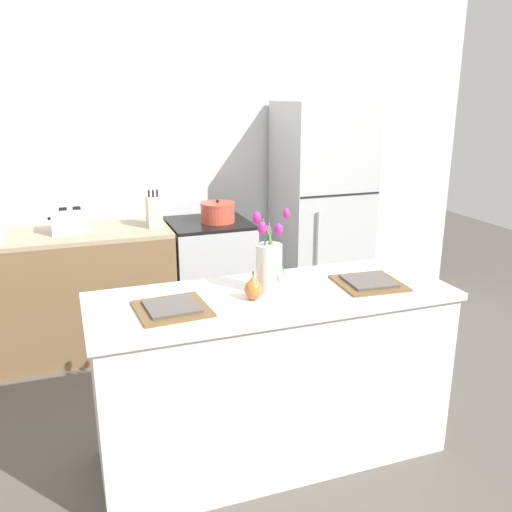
% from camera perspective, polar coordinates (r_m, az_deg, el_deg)
% --- Properties ---
extents(ground_plane, '(10.00, 10.00, 0.00)m').
position_cam_1_polar(ground_plane, '(3.11, 1.65, -19.82)').
color(ground_plane, '#59544F').
extents(back_wall, '(5.20, 0.08, 2.70)m').
position_cam_1_polar(back_wall, '(4.45, -7.76, 10.11)').
color(back_wall, silver).
rests_on(back_wall, ground_plane).
extents(kitchen_island, '(1.80, 0.66, 0.91)m').
position_cam_1_polar(kitchen_island, '(2.86, 1.73, -12.46)').
color(kitchen_island, silver).
rests_on(kitchen_island, ground_plane).
extents(back_counter, '(1.68, 0.60, 0.91)m').
position_cam_1_polar(back_counter, '(4.17, -20.48, -3.94)').
color(back_counter, brown).
rests_on(back_counter, ground_plane).
extents(stove_range, '(0.60, 0.61, 0.91)m').
position_cam_1_polar(stove_range, '(4.29, -4.84, -2.32)').
color(stove_range, '#B2B5B7').
rests_on(stove_range, ground_plane).
extents(refrigerator, '(0.68, 0.67, 1.80)m').
position_cam_1_polar(refrigerator, '(4.49, 6.83, 4.37)').
color(refrigerator, '#B7BABC').
rests_on(refrigerator, ground_plane).
extents(flower_vase, '(0.18, 0.15, 0.41)m').
position_cam_1_polar(flower_vase, '(2.64, 1.36, -0.84)').
color(flower_vase, silver).
rests_on(flower_vase, kitchen_island).
extents(pear_figurine, '(0.09, 0.09, 0.14)m').
position_cam_1_polar(pear_figurine, '(2.57, -0.28, -3.44)').
color(pear_figurine, '#C66B33').
rests_on(pear_figurine, kitchen_island).
extents(plate_setting_left, '(0.34, 0.34, 0.02)m').
position_cam_1_polar(plate_setting_left, '(2.49, -8.84, -5.41)').
color(plate_setting_left, brown).
rests_on(plate_setting_left, kitchen_island).
extents(plate_setting_right, '(0.34, 0.34, 0.02)m').
position_cam_1_polar(plate_setting_right, '(2.85, 11.79, -2.73)').
color(plate_setting_right, brown).
rests_on(plate_setting_right, kitchen_island).
extents(toaster, '(0.28, 0.18, 0.17)m').
position_cam_1_polar(toaster, '(4.01, -18.91, 3.55)').
color(toaster, '#B7BABC').
rests_on(toaster, back_counter).
extents(cooking_pot, '(0.26, 0.26, 0.17)m').
position_cam_1_polar(cooking_pot, '(4.12, -4.04, 4.61)').
color(cooking_pot, '#CC4C38').
rests_on(cooking_pot, stove_range).
extents(knife_block, '(0.10, 0.14, 0.27)m').
position_cam_1_polar(knife_block, '(4.03, -10.69, 4.62)').
color(knife_block, beige).
rests_on(knife_block, back_counter).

